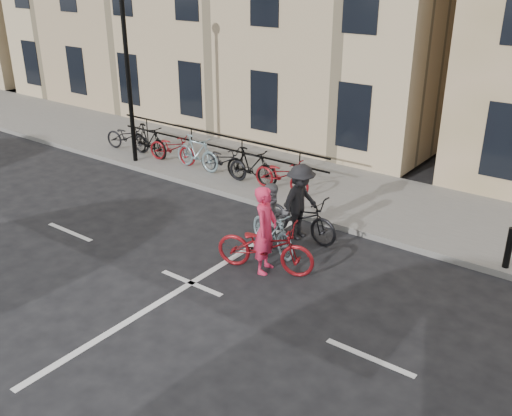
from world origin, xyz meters
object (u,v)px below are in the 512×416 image
Objects in this scene: lamp_post at (126,55)px; cyclist_grey at (272,225)px; cyclist_dark at (300,210)px; cyclist_pink at (265,242)px.

lamp_post is 7.88m from cyclist_grey.
cyclist_dark is (7.11, -1.29, -2.77)m from lamp_post.
cyclist_dark is (-0.28, 1.77, 0.06)m from cyclist_pink.
cyclist_dark is at bearing -7.74° from cyclist_pink.
cyclist_grey is 0.97m from cyclist_dark.
cyclist_pink is 0.90m from cyclist_grey.
cyclist_pink is (7.39, -3.06, -2.83)m from lamp_post.
lamp_post reaches higher than cyclist_grey.
cyclist_grey is at bearing -17.82° from lamp_post.
lamp_post is 2.34× the size of cyclist_pink.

